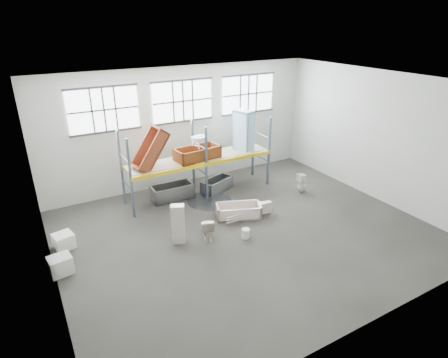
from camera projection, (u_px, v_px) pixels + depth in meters
floor at (245, 233)px, 12.87m from camera, size 12.00×10.00×0.10m
ceiling at (249, 82)px, 10.84m from camera, size 12.00×10.00×0.10m
wall_back at (183, 126)px, 15.88m from camera, size 12.00×0.10×5.00m
wall_front at (378, 239)px, 7.82m from camera, size 12.00×0.10×5.00m
wall_left at (39, 208)px, 9.11m from camera, size 0.10×10.00×5.00m
wall_right at (378, 136)px, 14.59m from camera, size 0.10×10.00×5.00m
window_left at (104, 110)px, 13.91m from camera, size 2.60×0.04×1.60m
window_mid at (183, 101)px, 15.36m from camera, size 2.60×0.04×1.60m
window_right at (248, 94)px, 16.81m from camera, size 2.60×0.04×1.60m
rack_upright_la at (131, 179)px, 13.21m from camera, size 0.08×0.08×3.00m
rack_upright_lb at (121, 168)px, 14.17m from camera, size 0.08×0.08×3.00m
rack_upright_ma at (206, 164)px, 14.57m from camera, size 0.08×0.08×3.00m
rack_upright_mb at (193, 155)px, 15.52m from camera, size 0.08×0.08×3.00m
rack_upright_ra at (269, 152)px, 15.92m from camera, size 0.08×0.08×3.00m
rack_upright_rb at (253, 144)px, 16.88m from camera, size 0.08×0.08×3.00m
rack_beam_front at (206, 164)px, 14.57m from camera, size 6.00×0.10×0.14m
rack_beam_back at (193, 155)px, 15.52m from camera, size 6.00×0.10×0.14m
shelf_deck at (199, 158)px, 15.01m from camera, size 5.90×1.10×0.03m
wet_patch at (209, 201)px, 15.00m from camera, size 1.80×1.80×0.00m
bathtub_beige at (238, 211)px, 13.71m from camera, size 1.79×1.31×0.48m
cistern_spare at (265, 207)px, 13.87m from camera, size 0.48×0.28×0.43m
sink_in_tub at (249, 214)px, 13.66m from camera, size 0.51×0.51×0.14m
toilet_beige at (207, 228)px, 12.35m from camera, size 0.64×0.84×0.75m
cistern_tall at (178, 224)px, 11.98m from camera, size 0.51×0.43×1.34m
toilet_white at (302, 183)px, 15.60m from camera, size 0.41×0.40×0.85m
steel_tub_left at (172, 192)px, 15.06m from camera, size 1.65×0.79×0.60m
steel_tub_right at (217, 184)px, 15.83m from camera, size 1.54×1.09×0.51m
rust_tub_flat at (197, 153)px, 14.78m from camera, size 1.87×1.02×0.50m
rust_tub_tilted at (150, 149)px, 13.76m from camera, size 1.44×0.91×1.68m
sink_on_shelf at (199, 148)px, 14.50m from camera, size 0.72×0.64×0.53m
blue_tub_upright at (243, 131)px, 15.62m from camera, size 0.79×0.95×1.76m
bucket at (246, 233)px, 12.43m from camera, size 0.29×0.29×0.32m
carton_near at (61, 265)px, 10.67m from camera, size 0.69×0.61×0.53m
carton_far at (64, 241)px, 11.87m from camera, size 0.69×0.69×0.48m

